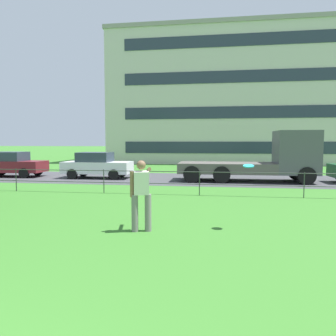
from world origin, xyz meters
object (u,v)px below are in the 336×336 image
(person_thrower, at_px, (141,193))
(flatbed_truck_far_right, at_px, (267,159))
(car_white_center, at_px, (97,165))
(apartment_building_background, at_px, (234,102))
(frisbee, at_px, (248,166))
(car_maroon_far_left, at_px, (11,164))

(person_thrower, xyz_separation_m, flatbed_truck_far_right, (4.50, 10.62, 0.29))
(car_white_center, distance_m, flatbed_truck_far_right, 9.76)
(car_white_center, height_order, apartment_building_background, apartment_building_background)
(frisbee, bearing_deg, person_thrower, -166.66)
(frisbee, relative_size, car_maroon_far_left, 0.07)
(apartment_building_background, bearing_deg, flatbed_truck_far_right, -87.64)
(car_white_center, bearing_deg, apartment_building_background, 65.59)
(person_thrower, relative_size, flatbed_truck_far_right, 0.24)
(car_maroon_far_left, distance_m, apartment_building_background, 25.12)
(person_thrower, xyz_separation_m, apartment_building_background, (3.67, 30.57, 5.75))
(frisbee, xyz_separation_m, apartment_building_background, (1.10, 29.96, 5.11))
(frisbee, height_order, car_white_center, frisbee)
(frisbee, bearing_deg, car_white_center, 127.21)
(car_maroon_far_left, bearing_deg, car_white_center, -0.16)
(flatbed_truck_far_right, bearing_deg, car_white_center, 178.32)
(frisbee, distance_m, apartment_building_background, 30.42)
(person_thrower, bearing_deg, car_white_center, 115.71)
(car_white_center, bearing_deg, car_maroon_far_left, 179.84)
(car_maroon_far_left, xyz_separation_m, apartment_building_background, (14.49, 19.65, 5.91))
(car_maroon_far_left, relative_size, car_white_center, 1.01)
(frisbee, xyz_separation_m, car_maroon_far_left, (-13.39, 10.32, -0.80))
(car_maroon_far_left, xyz_separation_m, car_white_center, (5.56, -0.02, 0.00))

